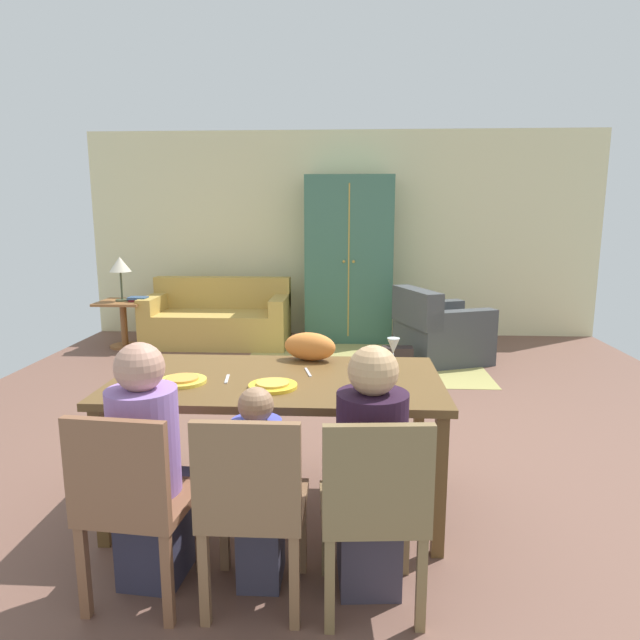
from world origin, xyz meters
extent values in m
cube|color=brown|center=(0.00, 0.45, -0.01)|extent=(6.78, 6.10, 0.02)
cube|color=beige|center=(0.00, 3.55, 1.35)|extent=(6.78, 0.10, 2.70)
cube|color=brown|center=(-0.28, -1.14, 0.74)|extent=(1.76, 0.95, 0.04)
cube|color=brown|center=(-1.10, -1.55, 0.36)|extent=(0.06, 0.06, 0.72)
cube|color=brown|center=(0.54, -1.55, 0.36)|extent=(0.06, 0.06, 0.72)
cube|color=brown|center=(-1.10, -0.73, 0.36)|extent=(0.06, 0.06, 0.72)
cube|color=brown|center=(0.54, -0.73, 0.36)|extent=(0.06, 0.06, 0.72)
cylinder|color=yellow|center=(-0.76, -1.26, 0.77)|extent=(0.25, 0.25, 0.02)
cylinder|color=gold|center=(-0.76, -1.26, 0.78)|extent=(0.17, 0.17, 0.01)
cylinder|color=yellow|center=(-0.28, -1.32, 0.77)|extent=(0.25, 0.25, 0.02)
cylinder|color=gold|center=(-0.28, -1.32, 0.78)|extent=(0.17, 0.17, 0.01)
cylinder|color=silver|center=(0.36, -0.96, 0.76)|extent=(0.06, 0.06, 0.01)
cylinder|color=silver|center=(0.36, -0.96, 0.81)|extent=(0.01, 0.01, 0.09)
cone|color=silver|center=(0.36, -0.96, 0.90)|extent=(0.07, 0.07, 0.09)
cube|color=silver|center=(-0.54, -1.19, 0.76)|extent=(0.03, 0.15, 0.01)
cube|color=silver|center=(-0.12, -1.04, 0.76)|extent=(0.05, 0.17, 0.01)
cube|color=brown|center=(-0.76, -1.89, 0.43)|extent=(0.46, 0.46, 0.04)
cube|color=brown|center=(-0.78, -2.08, 0.66)|extent=(0.42, 0.08, 0.42)
cube|color=brown|center=(-0.57, -1.73, 0.21)|extent=(0.04, 0.04, 0.41)
cube|color=brown|center=(-0.93, -1.70, 0.21)|extent=(0.04, 0.04, 0.41)
cube|color=brown|center=(-0.60, -2.09, 0.21)|extent=(0.04, 0.04, 0.41)
cube|color=brown|center=(-0.96, -2.06, 0.21)|extent=(0.04, 0.04, 0.41)
cube|color=#333249|center=(-0.76, -1.75, 0.23)|extent=(0.29, 0.36, 0.45)
cylinder|color=#9870BE|center=(-0.76, -1.83, 0.68)|extent=(0.30, 0.30, 0.46)
sphere|color=tan|center=(-0.76, -1.83, 1.00)|extent=(0.21, 0.21, 0.21)
cube|color=#865F3F|center=(-0.28, -1.89, 0.43)|extent=(0.42, 0.42, 0.04)
cube|color=#865F3F|center=(-0.28, -2.08, 0.66)|extent=(0.42, 0.04, 0.42)
cube|color=#865F3F|center=(-0.10, -1.71, 0.21)|extent=(0.04, 0.04, 0.41)
cube|color=#865F3F|center=(-0.46, -1.71, 0.21)|extent=(0.04, 0.04, 0.41)
cube|color=#865F3F|center=(-0.10, -2.07, 0.21)|extent=(0.04, 0.04, 0.41)
cube|color=#865F3F|center=(-0.46, -2.07, 0.21)|extent=(0.04, 0.04, 0.41)
cube|color=#3B3A4E|center=(-0.28, -1.78, 0.23)|extent=(0.19, 0.25, 0.45)
cylinder|color=#484DB9|center=(-0.28, -1.83, 0.62)|extent=(0.22, 0.22, 0.33)
sphere|color=#A47A59|center=(-0.28, -1.83, 0.85)|extent=(0.15, 0.15, 0.15)
cube|color=olive|center=(0.21, -1.89, 0.43)|extent=(0.45, 0.45, 0.04)
cube|color=olive|center=(0.22, -2.08, 0.66)|extent=(0.42, 0.07, 0.42)
cube|color=olive|center=(0.37, -1.70, 0.21)|extent=(0.04, 0.04, 0.41)
cube|color=olive|center=(0.01, -1.73, 0.21)|extent=(0.04, 0.04, 0.41)
cube|color=olive|center=(0.40, -2.06, 0.21)|extent=(0.04, 0.04, 0.41)
cube|color=olive|center=(0.04, -2.09, 0.21)|extent=(0.04, 0.04, 0.41)
cube|color=#3C3848|center=(0.20, -1.75, 0.23)|extent=(0.29, 0.36, 0.45)
cylinder|color=#2A152B|center=(0.21, -1.83, 0.68)|extent=(0.30, 0.30, 0.46)
sphere|color=tan|center=(0.21, -1.83, 1.00)|extent=(0.21, 0.21, 0.21)
ellipsoid|color=orange|center=(-0.13, -0.77, 0.84)|extent=(0.35, 0.24, 0.17)
cube|color=tan|center=(0.25, 1.98, 0.00)|extent=(2.60, 1.80, 0.01)
cube|color=#BE9846|center=(-1.55, 2.78, 0.21)|extent=(1.77, 0.84, 0.42)
cube|color=#BE9846|center=(-1.55, 3.12, 0.62)|extent=(1.77, 0.20, 0.40)
cube|color=#BE9846|center=(-2.34, 2.78, 0.52)|extent=(0.18, 0.84, 0.20)
cube|color=#BE9846|center=(-0.75, 2.78, 0.52)|extent=(0.18, 0.84, 0.20)
cube|color=#424546|center=(1.16, 2.18, 0.21)|extent=(1.08, 1.09, 0.42)
cube|color=#424546|center=(0.85, 2.06, 0.62)|extent=(0.48, 0.87, 0.40)
cube|color=#424546|center=(1.28, 1.87, 0.52)|extent=(0.85, 0.46, 0.20)
cube|color=#424546|center=(1.05, 2.49, 0.52)|extent=(0.85, 0.46, 0.20)
cube|color=#3B6751|center=(0.09, 3.16, 1.05)|extent=(1.10, 0.56, 2.10)
cube|color=gold|center=(0.09, 2.88, 1.05)|extent=(0.02, 0.01, 1.89)
sphere|color=gold|center=(0.03, 2.87, 1.05)|extent=(0.04, 0.04, 0.04)
sphere|color=gold|center=(0.15, 2.87, 1.05)|extent=(0.04, 0.04, 0.04)
cube|color=brown|center=(-2.67, 2.58, 0.56)|extent=(0.56, 0.56, 0.03)
cylinder|color=brown|center=(-2.67, 2.58, 0.27)|extent=(0.08, 0.08, 0.55)
cylinder|color=brown|center=(-2.67, 2.58, 0.01)|extent=(0.36, 0.36, 0.03)
cylinder|color=#414930|center=(-2.67, 2.58, 0.59)|extent=(0.16, 0.16, 0.02)
cylinder|color=#414930|center=(-2.67, 2.58, 0.77)|extent=(0.02, 0.02, 0.34)
cone|color=beige|center=(-2.67, 2.58, 1.03)|extent=(0.26, 0.26, 0.18)
cube|color=#A1292F|center=(-2.45, 2.58, 0.59)|extent=(0.22, 0.16, 0.03)
cube|color=#355279|center=(-2.46, 2.55, 0.62)|extent=(0.22, 0.16, 0.03)
cube|color=#2D2222|center=(0.61, 1.68, 0.13)|extent=(0.32, 0.16, 0.26)
camera|label=1|loc=(0.11, -4.03, 1.63)|focal=31.35mm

